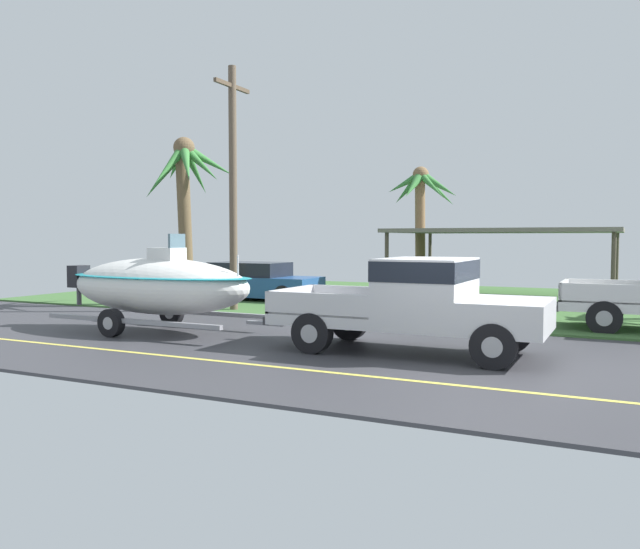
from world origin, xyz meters
The scene contains 8 objects.
ground centered at (0.00, 8.38, -0.01)m, with size 36.00×22.00×0.11m.
pickup_truck_towing centered at (-0.98, 0.60, 1.04)m, with size 5.53×2.14×1.86m.
boat_on_trailer centered at (-7.55, 0.60, 1.12)m, with size 6.18×2.37×2.35m.
parked_sedan_near centered at (-9.55, 8.17, 0.67)m, with size 4.70×1.87×1.38m.
carport_awning centered at (-1.47, 12.47, 2.48)m, with size 7.75×5.90×2.58m.
palm_tree_near_right centered at (-4.97, 13.48, 3.80)m, with size 2.99×3.07×5.12m.
palm_tree_far_left centered at (-10.64, 5.64, 4.03)m, with size 2.79×3.25×5.57m.
utility_pole centered at (-8.36, 5.05, 3.87)m, with size 0.24×1.80×7.45m.
Camera 1 is at (2.57, -11.38, 2.25)m, focal length 35.78 mm.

